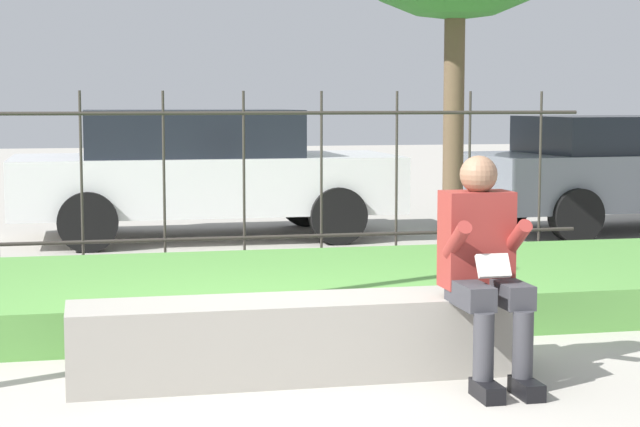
{
  "coord_description": "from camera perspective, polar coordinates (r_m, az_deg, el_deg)",
  "views": [
    {
      "loc": [
        -1.01,
        -5.76,
        1.55
      ],
      "look_at": [
        0.57,
        1.47,
        0.76
      ],
      "focal_mm": 60.0,
      "sensor_mm": 36.0,
      "label": 1
    }
  ],
  "objects": [
    {
      "name": "car_parked_center",
      "position": [
        12.08,
        -6.32,
        2.29
      ],
      "size": [
        4.26,
        1.95,
        1.44
      ],
      "rotation": [
        0.0,
        0.0,
        0.0
      ],
      "color": "silver",
      "rests_on": "ground_plane"
    },
    {
      "name": "person_seated_reader",
      "position": [
        5.93,
        8.71,
        -2.45
      ],
      "size": [
        0.42,
        0.73,
        1.25
      ],
      "color": "black",
      "rests_on": "ground_plane"
    },
    {
      "name": "iron_fence",
      "position": [
        9.46,
        -6.19,
        1.84
      ],
      "size": [
        7.04,
        0.03,
        1.63
      ],
      "color": "#332D28",
      "rests_on": "ground_plane"
    },
    {
      "name": "grass_berm",
      "position": [
        7.87,
        -4.79,
        -4.25
      ],
      "size": [
        9.04,
        2.44,
        0.28
      ],
      "color": "#569342",
      "rests_on": "ground_plane"
    },
    {
      "name": "ground_plane",
      "position": [
        6.05,
        -2.36,
        -8.78
      ],
      "size": [
        60.0,
        60.0,
        0.0
      ],
      "primitive_type": "plane",
      "color": "#A8A399"
    },
    {
      "name": "car_parked_right",
      "position": [
        13.28,
        16.41,
        2.27
      ],
      "size": [
        4.29,
        2.1,
        1.36
      ],
      "rotation": [
        0.0,
        0.0,
        0.08
      ],
      "color": "slate",
      "rests_on": "ground_plane"
    },
    {
      "name": "stone_bench",
      "position": [
        6.03,
        -1.03,
        -6.89
      ],
      "size": [
        2.56,
        0.5,
        0.45
      ],
      "color": "gray",
      "rests_on": "ground_plane"
    }
  ]
}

